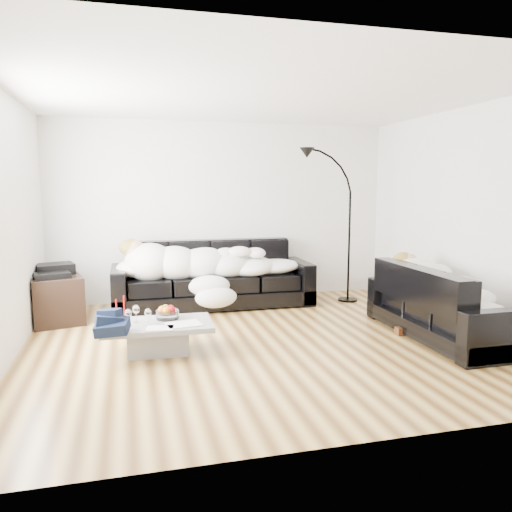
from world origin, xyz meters
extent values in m
plane|color=brown|center=(0.00, 0.00, 0.00)|extent=(5.00, 5.00, 0.00)
cube|color=silver|center=(0.00, 2.25, 1.30)|extent=(5.00, 0.02, 2.60)
cube|color=silver|center=(-2.50, 0.00, 1.30)|extent=(0.02, 4.50, 2.60)
cube|color=silver|center=(2.50, 0.00, 1.30)|extent=(0.02, 4.50, 2.60)
plane|color=white|center=(0.00, 0.00, 2.60)|extent=(5.00, 5.00, 0.00)
cube|color=black|center=(-0.24, 1.78, 0.45)|extent=(2.75, 0.95, 0.90)
cube|color=black|center=(2.00, -0.31, 0.40)|extent=(0.84, 1.96, 0.80)
ellipsoid|color=#0B4E50|center=(1.94, 0.30, 0.72)|extent=(0.42, 0.38, 0.20)
cube|color=#939699|center=(-1.13, -0.10, 0.16)|extent=(1.10, 0.67, 0.32)
cylinder|color=white|center=(-1.01, 0.03, 0.39)|extent=(0.28, 0.28, 0.15)
cylinder|color=white|center=(-1.33, -0.02, 0.40)|extent=(0.09, 0.09, 0.17)
cylinder|color=white|center=(-1.41, -0.12, 0.40)|extent=(0.08, 0.08, 0.16)
cylinder|color=white|center=(-1.22, -0.15, 0.40)|extent=(0.08, 0.08, 0.16)
cylinder|color=maroon|center=(-1.52, 0.07, 0.43)|extent=(0.05, 0.05, 0.22)
cylinder|color=maroon|center=(-1.44, 0.12, 0.44)|extent=(0.05, 0.05, 0.24)
cube|color=silver|center=(-0.88, -0.22, 0.32)|extent=(0.37, 0.31, 0.01)
cube|color=silver|center=(-1.11, -0.31, 0.32)|extent=(0.28, 0.22, 0.01)
cube|color=black|center=(-2.29, 1.46, 0.29)|extent=(0.77, 0.96, 0.58)
cube|color=black|center=(-2.29, 1.46, 0.65)|extent=(0.52, 0.45, 0.13)
camera|label=1|loc=(-1.38, -5.05, 1.68)|focal=35.00mm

